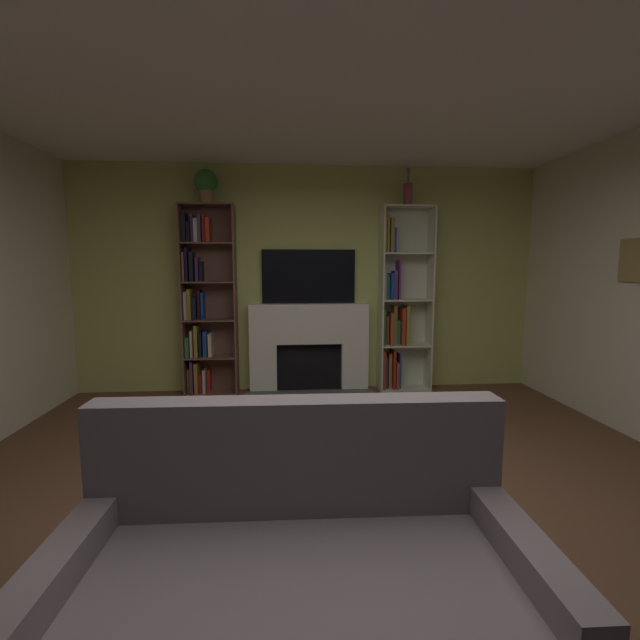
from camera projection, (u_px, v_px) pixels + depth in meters
The scene contains 11 objects.
ground_plane at pixel (336, 525), 2.61m from camera, with size 7.12×7.12×0.00m, color brown.
wall_back_accent at pixel (308, 280), 5.41m from camera, with size 5.74×0.06×2.74m, color #C0C868.
ceiling at pixel (338, 28), 2.27m from camera, with size 5.74×6.05×0.06m, color white.
fireplace at pixel (309, 345), 5.37m from camera, with size 1.55×0.51×1.08m.
tv at pixel (309, 276), 5.34m from camera, with size 1.13×0.06×0.65m, color black.
bookshelf_left at pixel (204, 303), 5.21m from camera, with size 0.63×0.28×2.25m.
bookshelf_right at pixel (398, 308), 5.40m from camera, with size 0.63×0.30×2.25m.
potted_plant at pixel (206, 184), 5.00m from camera, with size 0.26×0.26×0.39m.
vase_with_flowers at pixel (408, 192), 5.20m from camera, with size 0.11×0.11×0.45m.
couch at pixel (298, 587), 1.71m from camera, with size 1.86×0.97×0.95m.
coffee_table at pixel (294, 475), 2.43m from camera, with size 0.79×0.49×0.45m.
Camera 1 is at (-0.29, -2.43, 1.54)m, focal length 24.55 mm.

